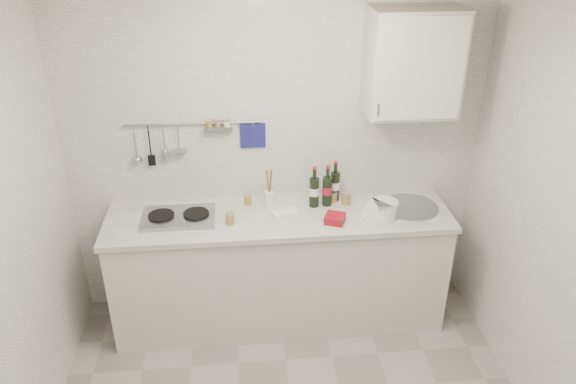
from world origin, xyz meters
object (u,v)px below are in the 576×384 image
(plate_stack_hob, at_px, (176,218))
(plate_stack_sink, at_px, (381,210))
(wine_bottles, at_px, (326,184))
(wall_cabinet, at_px, (413,62))
(utensil_crock, at_px, (270,197))

(plate_stack_hob, height_order, plate_stack_sink, plate_stack_sink)
(plate_stack_hob, relative_size, wine_bottles, 0.87)
(wine_bottles, bearing_deg, plate_stack_hob, -172.74)
(wall_cabinet, distance_m, plate_stack_hob, 1.92)
(wine_bottles, bearing_deg, utensil_crock, 178.08)
(wall_cabinet, xyz_separation_m, wine_bottles, (-0.55, 0.01, -0.87))
(wall_cabinet, height_order, plate_stack_hob, wall_cabinet)
(wine_bottles, relative_size, utensil_crock, 1.06)
(wall_cabinet, xyz_separation_m, plate_stack_sink, (-0.19, -0.21, -0.98))
(wall_cabinet, height_order, utensil_crock, wall_cabinet)
(wall_cabinet, xyz_separation_m, plate_stack_hob, (-1.62, -0.13, -1.02))
(plate_stack_hob, height_order, wine_bottles, wine_bottles)
(wall_cabinet, bearing_deg, plate_stack_hob, -175.44)
(plate_stack_hob, distance_m, plate_stack_sink, 1.43)
(wall_cabinet, relative_size, wine_bottles, 2.26)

